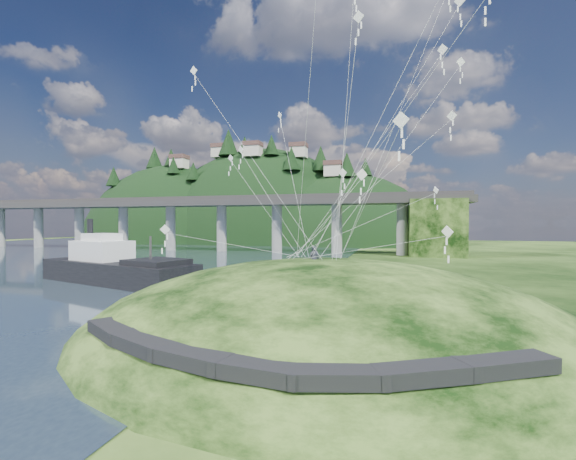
# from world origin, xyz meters

# --- Properties ---
(ground) EXTENTS (320.00, 320.00, 0.00)m
(ground) POSITION_xyz_m (0.00, 0.00, 0.00)
(ground) COLOR black
(ground) RESTS_ON ground
(grass_hill) EXTENTS (36.00, 32.00, 13.00)m
(grass_hill) POSITION_xyz_m (8.00, 2.00, -1.50)
(grass_hill) COLOR black
(grass_hill) RESTS_ON ground
(footpath) EXTENTS (22.29, 5.84, 0.83)m
(footpath) POSITION_xyz_m (7.46, -9.74, 2.08)
(footpath) COLOR black
(footpath) RESTS_ON ground
(bridge) EXTENTS (160.00, 11.00, 15.00)m
(bridge) POSITION_xyz_m (-26.46, 70.07, 9.70)
(bridge) COLOR #2D2B2B
(bridge) RESTS_ON ground
(far_ridge) EXTENTS (153.00, 70.00, 94.50)m
(far_ridge) POSITION_xyz_m (-43.58, 122.17, -7.44)
(far_ridge) COLOR black
(far_ridge) RESTS_ON ground
(work_barge) EXTENTS (24.14, 12.65, 8.15)m
(work_barge) POSITION_xyz_m (-21.51, 16.29, 2.04)
(work_barge) COLOR black
(work_barge) RESTS_ON ground
(wooden_dock) EXTENTS (13.57, 3.42, 0.96)m
(wooden_dock) POSITION_xyz_m (-3.35, 4.72, 0.42)
(wooden_dock) COLOR #352215
(wooden_dock) RESTS_ON ground
(kite_flyers) EXTENTS (1.15, 1.89, 1.92)m
(kite_flyers) POSITION_xyz_m (6.79, 3.14, 5.87)
(kite_flyers) COLOR #272834
(kite_flyers) RESTS_ON ground
(kite_swarm) EXTENTS (21.47, 16.39, 21.45)m
(kite_swarm) POSITION_xyz_m (11.58, 4.72, 17.85)
(kite_swarm) COLOR white
(kite_swarm) RESTS_ON ground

